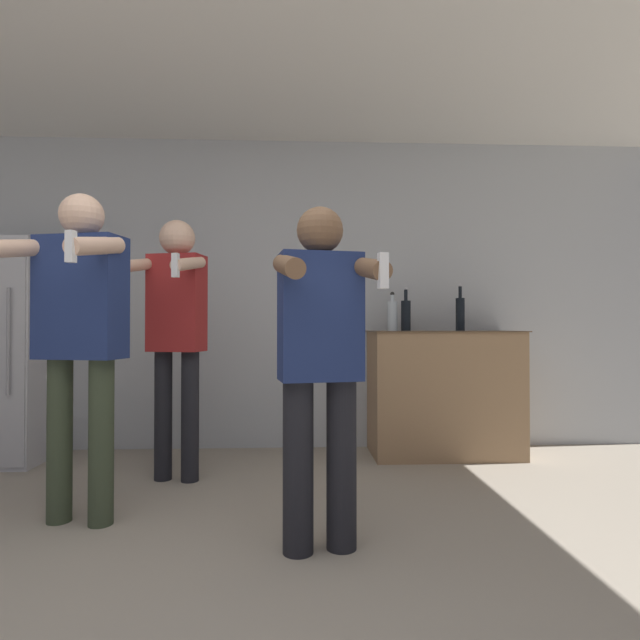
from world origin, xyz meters
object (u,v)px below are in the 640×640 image
object	(u,v)px
person_woman_foreground	(321,355)
person_spectator_back	(176,322)
bottle_brown_liquor	(392,315)
person_man_side	(80,323)
bottle_short_whiskey	(406,314)
bottle_clear_vodka	(460,313)
refrigerator	(6,351)

from	to	relation	value
person_woman_foreground	person_spectator_back	size ratio (longest dim) A/B	0.91
bottle_brown_liquor	person_man_side	size ratio (longest dim) A/B	0.18
bottle_brown_liquor	bottle_short_whiskey	distance (m)	0.11
bottle_clear_vodka	person_woman_foreground	size ratio (longest dim) A/B	0.24
person_man_side	person_spectator_back	xyz separation A→B (m)	(0.32, 0.69, 0.02)
person_spectator_back	bottle_clear_vodka	bearing A→B (deg)	15.97
bottle_short_whiskey	person_woman_foreground	size ratio (longest dim) A/B	0.22
person_spectator_back	person_woman_foreground	bearing A→B (deg)	-49.87
person_woman_foreground	person_man_side	world-z (taller)	person_man_side
bottle_brown_liquor	person_woman_foreground	distance (m)	1.79
refrigerator	person_woman_foreground	bearing A→B (deg)	-35.07
bottle_clear_vodka	person_man_side	bearing A→B (deg)	-151.71
bottle_clear_vodka	bottle_brown_liquor	bearing A→B (deg)	-180.00
bottle_brown_liquor	bottle_short_whiskey	bearing A→B (deg)	0.00
bottle_short_whiskey	person_man_side	size ratio (longest dim) A/B	0.21
bottle_clear_vodka	person_man_side	world-z (taller)	person_man_side
bottle_clear_vodka	person_spectator_back	distance (m)	2.16
bottle_brown_liquor	person_woman_foreground	world-z (taller)	person_woman_foreground
refrigerator	bottle_clear_vodka	size ratio (longest dim) A/B	4.42
refrigerator	person_spectator_back	size ratio (longest dim) A/B	0.96
refrigerator	bottle_short_whiskey	distance (m)	3.04
refrigerator	bottle_short_whiskey	size ratio (longest dim) A/B	4.74
bottle_brown_liquor	person_woman_foreground	size ratio (longest dim) A/B	0.20
bottle_clear_vodka	person_woman_foreground	bearing A→B (deg)	-125.49
bottle_clear_vodka	bottle_brown_liquor	size ratio (longest dim) A/B	1.21
bottle_clear_vodka	person_spectator_back	world-z (taller)	person_spectator_back
bottle_brown_liquor	refrigerator	bearing A→B (deg)	-178.99
person_spectator_back	bottle_short_whiskey	bearing A→B (deg)	19.89
refrigerator	bottle_clear_vodka	xyz separation A→B (m)	(3.46, 0.05, 0.29)
bottle_clear_vodka	person_woman_foreground	world-z (taller)	person_woman_foreground
bottle_clear_vodka	bottle_brown_liquor	xyz separation A→B (m)	(-0.54, -0.00, -0.02)
refrigerator	bottle_brown_liquor	xyz separation A→B (m)	(2.92, 0.05, 0.27)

